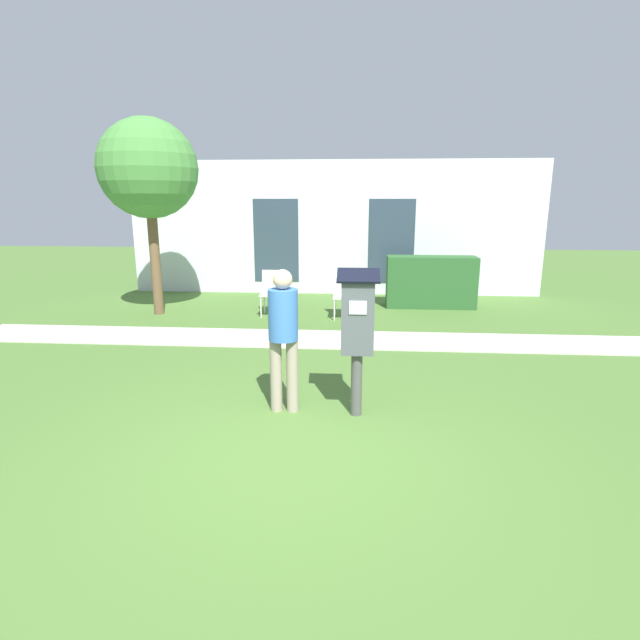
{
  "coord_description": "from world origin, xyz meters",
  "views": [
    {
      "loc": [
        0.6,
        -3.98,
        2.29
      ],
      "look_at": [
        0.21,
        1.12,
        1.05
      ],
      "focal_mm": 28.0,
      "sensor_mm": 36.0,
      "label": 1
    }
  ],
  "objects_px": {
    "outdoor_chair_left": "(272,289)",
    "outdoor_chair_middle": "(345,291)",
    "person_standing": "(283,330)",
    "parking_meter": "(358,324)"
  },
  "relations": [
    {
      "from": "parking_meter",
      "to": "person_standing",
      "type": "xyz_separation_m",
      "value": [
        -0.79,
        0.05,
        -0.09
      ]
    },
    {
      "from": "outdoor_chair_left",
      "to": "outdoor_chair_middle",
      "type": "bearing_deg",
      "value": -28.88
    },
    {
      "from": "person_standing",
      "to": "outdoor_chair_left",
      "type": "bearing_deg",
      "value": 124.0
    },
    {
      "from": "person_standing",
      "to": "outdoor_chair_middle",
      "type": "bearing_deg",
      "value": 106.06
    },
    {
      "from": "outdoor_chair_left",
      "to": "outdoor_chair_middle",
      "type": "height_order",
      "value": "same"
    },
    {
      "from": "outdoor_chair_left",
      "to": "person_standing",
      "type": "bearing_deg",
      "value": -102.12
    },
    {
      "from": "outdoor_chair_left",
      "to": "outdoor_chair_middle",
      "type": "distance_m",
      "value": 1.47
    },
    {
      "from": "person_standing",
      "to": "outdoor_chair_middle",
      "type": "height_order",
      "value": "person_standing"
    },
    {
      "from": "parking_meter",
      "to": "outdoor_chair_middle",
      "type": "bearing_deg",
      "value": 93.14
    },
    {
      "from": "outdoor_chair_left",
      "to": "outdoor_chair_middle",
      "type": "relative_size",
      "value": 1.0
    }
  ]
}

